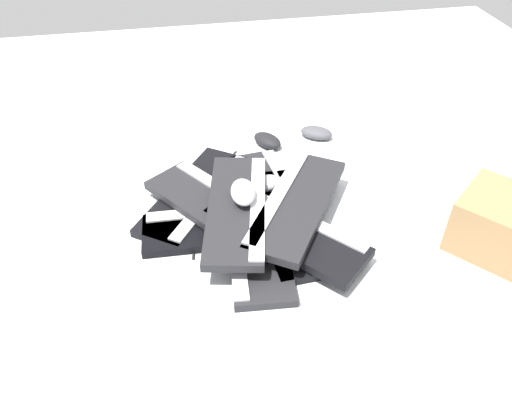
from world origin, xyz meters
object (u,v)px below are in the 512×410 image
(keyboard_0, at_px, (255,241))
(keyboard_7, at_px, (297,204))
(keyboard_1, at_px, (285,221))
(keyboard_2, at_px, (272,197))
(keyboard_5, at_px, (215,206))
(mouse_4, at_px, (243,192))
(keyboard_3, at_px, (196,194))
(mouse_5, at_px, (265,183))
(keyboard_4, at_px, (224,227))
(mouse_0, at_px, (267,140))
(mouse_2, at_px, (316,133))
(keyboard_6, at_px, (286,231))
(cardboard_box, at_px, (500,224))
(keyboard_8, at_px, (238,208))
(mouse_1, at_px, (259,236))
(mouse_3, at_px, (247,218))

(keyboard_0, bearing_deg, keyboard_7, 115.64)
(keyboard_1, distance_m, keyboard_2, 0.11)
(keyboard_5, bearing_deg, mouse_4, 64.81)
(keyboard_3, distance_m, mouse_5, 0.21)
(keyboard_4, relative_size, mouse_0, 4.05)
(mouse_2, distance_m, mouse_4, 0.51)
(mouse_4, bearing_deg, keyboard_5, -111.14)
(keyboard_4, xyz_separation_m, keyboard_6, (0.08, 0.15, 0.03))
(keyboard_1, height_order, mouse_5, mouse_5)
(mouse_4, height_order, cardboard_box, cardboard_box)
(keyboard_8, height_order, cardboard_box, cardboard_box)
(keyboard_4, distance_m, mouse_4, 0.11)
(mouse_5, distance_m, cardboard_box, 0.63)
(mouse_1, bearing_deg, cardboard_box, 6.96)
(keyboard_4, height_order, keyboard_5, keyboard_5)
(keyboard_4, height_order, mouse_5, mouse_5)
(mouse_3, distance_m, cardboard_box, 0.65)
(mouse_1, height_order, mouse_2, mouse_1)
(keyboard_7, bearing_deg, mouse_0, 179.40)
(mouse_5, bearing_deg, mouse_0, -107.93)
(keyboard_3, relative_size, mouse_0, 4.07)
(keyboard_2, bearing_deg, keyboard_8, -49.13)
(keyboard_0, bearing_deg, keyboard_6, 82.02)
(keyboard_6, bearing_deg, keyboard_5, -128.76)
(mouse_4, bearing_deg, keyboard_1, 79.84)
(mouse_2, bearing_deg, mouse_5, -100.08)
(keyboard_0, distance_m, keyboard_2, 0.19)
(mouse_0, xyz_separation_m, mouse_3, (0.41, -0.14, 0.03))
(keyboard_1, xyz_separation_m, mouse_3, (0.01, -0.11, 0.04))
(keyboard_7, height_order, mouse_1, keyboard_7)
(keyboard_2, xyz_separation_m, mouse_5, (-0.02, -0.02, 0.04))
(keyboard_3, relative_size, mouse_4, 4.07)
(keyboard_1, distance_m, keyboard_8, 0.14)
(mouse_5, bearing_deg, cardboard_box, 145.50)
(mouse_0, height_order, mouse_2, same)
(mouse_1, xyz_separation_m, mouse_4, (-0.11, -0.02, 0.06))
(keyboard_3, height_order, mouse_2, mouse_2)
(keyboard_1, relative_size, keyboard_8, 0.97)
(keyboard_5, height_order, mouse_3, mouse_3)
(mouse_0, bearing_deg, keyboard_5, 114.49)
(keyboard_0, relative_size, keyboard_1, 1.00)
(keyboard_6, distance_m, keyboard_8, 0.14)
(mouse_2, distance_m, mouse_3, 0.53)
(keyboard_3, bearing_deg, keyboard_2, 76.19)
(mouse_0, xyz_separation_m, mouse_1, (0.48, -0.12, 0.03))
(keyboard_4, height_order, mouse_4, mouse_4)
(keyboard_2, distance_m, mouse_2, 0.38)
(keyboard_1, height_order, mouse_4, mouse_4)
(keyboard_1, distance_m, mouse_4, 0.15)
(keyboard_1, xyz_separation_m, keyboard_7, (0.00, 0.03, 0.06))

